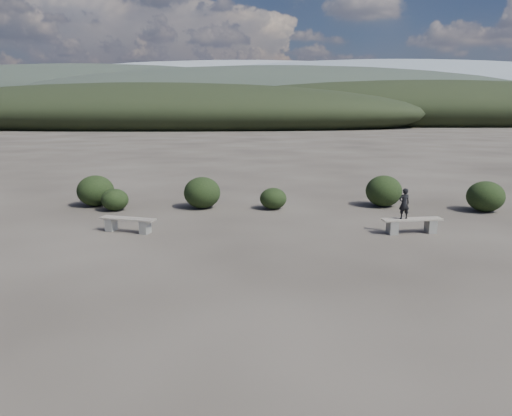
{
  "coord_description": "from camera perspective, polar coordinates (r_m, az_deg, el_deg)",
  "views": [
    {
      "loc": [
        0.08,
        -10.03,
        3.82
      ],
      "look_at": [
        -0.37,
        3.5,
        1.1
      ],
      "focal_mm": 35.0,
      "sensor_mm": 36.0,
      "label": 1
    }
  ],
  "objects": [
    {
      "name": "bench_right",
      "position": [
        16.17,
        17.37,
        -1.79
      ],
      "size": [
        1.92,
        0.71,
        0.47
      ],
      "rotation": [
        0.0,
        0.0,
        0.17
      ],
      "color": "slate",
      "rests_on": "ground"
    },
    {
      "name": "shrub_d",
      "position": [
        20.24,
        14.39,
        1.89
      ],
      "size": [
        1.4,
        1.4,
        1.23
      ],
      "primitive_type": "ellipsoid",
      "color": "black",
      "rests_on": "ground"
    },
    {
      "name": "shrub_b",
      "position": [
        19.4,
        -6.17,
        1.76
      ],
      "size": [
        1.42,
        1.42,
        1.21
      ],
      "primitive_type": "ellipsoid",
      "color": "black",
      "rests_on": "ground"
    },
    {
      "name": "ground",
      "position": [
        10.73,
        1.38,
        -9.49
      ],
      "size": [
        1200.0,
        1200.0,
        0.0
      ],
      "primitive_type": "plane",
      "color": "#332D27",
      "rests_on": "ground"
    },
    {
      "name": "shrub_f",
      "position": [
        20.7,
        -17.86,
        1.89
      ],
      "size": [
        1.44,
        1.44,
        1.22
      ],
      "primitive_type": "ellipsoid",
      "color": "black",
      "rests_on": "ground"
    },
    {
      "name": "shrub_e",
      "position": [
        20.53,
        24.76,
        1.21
      ],
      "size": [
        1.38,
        1.38,
        1.15
      ],
      "primitive_type": "ellipsoid",
      "color": "black",
      "rests_on": "ground"
    },
    {
      "name": "bench_left",
      "position": [
        16.1,
        -14.44,
        -1.73
      ],
      "size": [
        1.85,
        0.84,
        0.45
      ],
      "rotation": [
        0.0,
        0.0,
        -0.26
      ],
      "color": "slate",
      "rests_on": "ground"
    },
    {
      "name": "seated_person",
      "position": [
        15.92,
        16.58,
        0.49
      ],
      "size": [
        0.39,
        0.3,
        0.95
      ],
      "primitive_type": "imported",
      "rotation": [
        0.0,
        0.0,
        3.37
      ],
      "color": "black",
      "rests_on": "bench_right"
    },
    {
      "name": "shrub_a",
      "position": [
        19.58,
        -15.83,
        0.91
      ],
      "size": [
        1.01,
        1.01,
        0.83
      ],
      "primitive_type": "ellipsoid",
      "color": "black",
      "rests_on": "ground"
    },
    {
      "name": "mountain_ridges",
      "position": [
        349.24,
        0.7,
        12.51
      ],
      "size": [
        500.0,
        400.0,
        56.0
      ],
      "color": "black",
      "rests_on": "ground"
    },
    {
      "name": "shrub_c",
      "position": [
        19.13,
        1.98,
        1.09
      ],
      "size": [
        1.03,
        1.03,
        0.82
      ],
      "primitive_type": "ellipsoid",
      "color": "black",
      "rests_on": "ground"
    }
  ]
}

